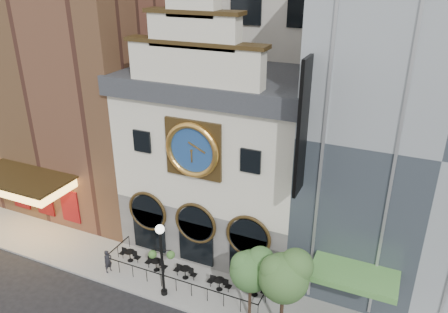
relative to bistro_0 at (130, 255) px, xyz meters
name	(u,v)px	position (x,y,z in m)	size (l,w,h in m)	color
ground	(166,306)	(4.33, -2.52, -0.61)	(120.00, 120.00, 0.00)	black
sidewalk	(187,279)	(4.33, -0.02, -0.54)	(44.00, 5.00, 0.15)	gray
clock_building	(221,154)	(4.33, 5.31, 6.07)	(12.60, 8.78, 18.65)	#605E5B
theater_building	(80,47)	(-8.67, 7.44, 11.99)	(14.00, 15.60, 25.00)	brown
retail_building	(441,122)	(17.33, 7.47, 9.53)	(14.00, 14.40, 20.00)	gray
cafe_railing	(186,272)	(4.33, -0.02, -0.01)	(10.60, 2.60, 0.90)	black
bistro_0	(130,255)	(0.00, 0.00, 0.00)	(1.58, 0.68, 0.90)	black
bistro_1	(156,264)	(2.14, -0.12, 0.00)	(1.58, 0.68, 0.90)	black
bistro_2	(185,272)	(4.25, -0.02, 0.00)	(1.58, 0.68, 0.90)	black
bistro_3	(219,284)	(6.68, -0.12, 0.00)	(1.58, 0.68, 0.90)	black
bistro_4	(255,289)	(8.83, 0.32, 0.00)	(1.58, 0.68, 0.90)	black
pedestrian	(108,261)	(-0.61, -1.49, 0.33)	(0.58, 0.38, 1.60)	black
lamppost	(161,253)	(3.79, -1.84, 2.57)	(1.50, 0.89, 4.91)	black
tree_left	(252,268)	(9.21, -1.40, 2.91)	(2.39, 2.30, 4.60)	#382619
tree_right	(285,274)	(11.16, -1.75, 3.38)	(2.73, 2.62, 5.25)	#382619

